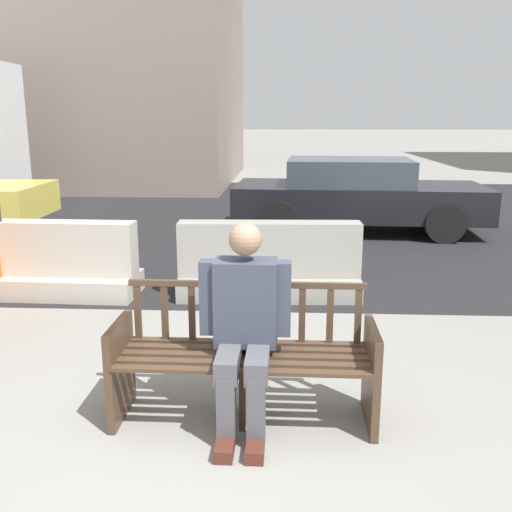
# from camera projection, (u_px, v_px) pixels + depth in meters

# --- Properties ---
(ground_plane) EXTENTS (200.00, 200.00, 0.00)m
(ground_plane) POSITION_uv_depth(u_px,v_px,m) (182.00, 467.00, 3.26)
(ground_plane) COLOR gray
(street_asphalt) EXTENTS (120.00, 12.00, 0.01)m
(street_asphalt) POSITION_uv_depth(u_px,v_px,m) (257.00, 215.00, 11.71)
(street_asphalt) COLOR black
(street_asphalt) RESTS_ON ground
(street_bench) EXTENTS (1.69, 0.54, 0.88)m
(street_bench) POSITION_uv_depth(u_px,v_px,m) (244.00, 362.00, 3.72)
(street_bench) COLOR #473323
(street_bench) RESTS_ON ground
(seated_person) EXTENTS (0.58, 0.72, 1.31)m
(seated_person) POSITION_uv_depth(u_px,v_px,m) (245.00, 322.00, 3.59)
(seated_person) COLOR #383D4C
(seated_person) RESTS_ON ground
(jersey_barrier_centre) EXTENTS (2.02, 0.75, 0.84)m
(jersey_barrier_centre) POSITION_uv_depth(u_px,v_px,m) (269.00, 266.00, 6.33)
(jersey_barrier_centre) COLOR gray
(jersey_barrier_centre) RESTS_ON ground
(jersey_barrier_left) EXTENTS (2.02, 0.74, 0.84)m
(jersey_barrier_left) POSITION_uv_depth(u_px,v_px,m) (48.00, 265.00, 6.37)
(jersey_barrier_left) COLOR #ADA89E
(jersey_barrier_left) RESTS_ON ground
(car_sedan_mid) EXTENTS (4.35, 2.09, 1.26)m
(car_sedan_mid) POSITION_uv_depth(u_px,v_px,m) (356.00, 194.00, 9.93)
(car_sedan_mid) COLOR black
(car_sedan_mid) RESTS_ON ground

